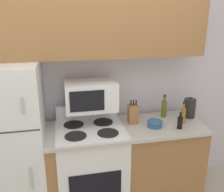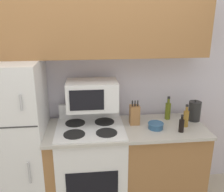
# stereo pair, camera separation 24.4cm
# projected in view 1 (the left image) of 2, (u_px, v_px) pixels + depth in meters

# --- Properties ---
(wall_back) EXTENTS (8.00, 0.05, 2.55)m
(wall_back) POSITION_uv_depth(u_px,v_px,m) (88.00, 86.00, 2.78)
(wall_back) COLOR silver
(wall_back) RESTS_ON ground_plane
(lower_cabinets) EXTENTS (1.64, 0.64, 0.92)m
(lower_cabinets) POSITION_uv_depth(u_px,v_px,m) (125.00, 164.00, 2.75)
(lower_cabinets) COLOR #9E6B3D
(lower_cabinets) RESTS_ON ground_plane
(refrigerator) EXTENTS (0.68, 0.66, 1.63)m
(refrigerator) POSITION_uv_depth(u_px,v_px,m) (10.00, 146.00, 2.43)
(refrigerator) COLOR white
(refrigerator) RESTS_ON ground_plane
(upper_cabinets) EXTENTS (2.32, 0.35, 0.64)m
(upper_cabinets) POSITION_uv_depth(u_px,v_px,m) (88.00, 24.00, 2.38)
(upper_cabinets) COLOR #9E6B3D
(upper_cabinets) RESTS_ON refrigerator
(stove) EXTENTS (0.69, 0.62, 1.09)m
(stove) POSITION_uv_depth(u_px,v_px,m) (91.00, 167.00, 2.66)
(stove) COLOR white
(stove) RESTS_ON ground_plane
(microwave) EXTENTS (0.52, 0.33, 0.29)m
(microwave) POSITION_uv_depth(u_px,v_px,m) (90.00, 96.00, 2.55)
(microwave) COLOR white
(microwave) RESTS_ON stove
(knife_block) EXTENTS (0.10, 0.10, 0.26)m
(knife_block) POSITION_uv_depth(u_px,v_px,m) (133.00, 114.00, 2.65)
(knife_block) COLOR #9E6B3D
(knife_block) RESTS_ON lower_cabinets
(bowl) EXTENTS (0.16, 0.16, 0.06)m
(bowl) POSITION_uv_depth(u_px,v_px,m) (155.00, 124.00, 2.58)
(bowl) COLOR #335B84
(bowl) RESTS_ON lower_cabinets
(bottle_olive_oil) EXTENTS (0.06, 0.06, 0.26)m
(bottle_olive_oil) POSITION_uv_depth(u_px,v_px,m) (164.00, 108.00, 2.82)
(bottle_olive_oil) COLOR #5B6619
(bottle_olive_oil) RESTS_ON lower_cabinets
(bottle_vinegar) EXTENTS (0.06, 0.06, 0.24)m
(bottle_vinegar) POSITION_uv_depth(u_px,v_px,m) (183.00, 115.00, 2.65)
(bottle_vinegar) COLOR olive
(bottle_vinegar) RESTS_ON lower_cabinets
(bottle_soy_sauce) EXTENTS (0.05, 0.05, 0.18)m
(bottle_soy_sauce) POSITION_uv_depth(u_px,v_px,m) (180.00, 122.00, 2.53)
(bottle_soy_sauce) COLOR black
(bottle_soy_sauce) RESTS_ON lower_cabinets
(kettle) EXTENTS (0.13, 0.13, 0.24)m
(kettle) POSITION_uv_depth(u_px,v_px,m) (189.00, 108.00, 2.81)
(kettle) COLOR black
(kettle) RESTS_ON lower_cabinets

